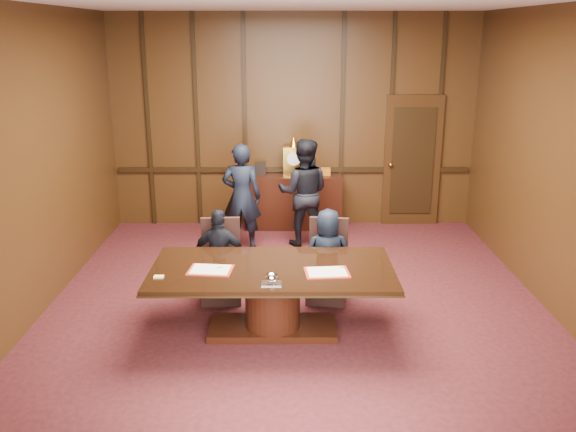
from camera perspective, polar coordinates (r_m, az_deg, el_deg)
The scene contains 13 objects.
room at distance 6.89m, azimuth 1.39°, elevation 4.62°, with size 7.00×7.04×3.50m.
sideboard at distance 10.22m, azimuth 0.52°, elevation 1.56°, with size 1.60×0.45×1.54m.
conference_table at distance 6.66m, azimuth -1.46°, elevation -6.82°, with size 2.62×1.32×0.76m.
folder_left at distance 6.52m, azimuth -7.26°, elevation -5.03°, with size 0.49×0.38×0.02m.
folder_right at distance 6.42m, azimuth 3.66°, elevation -5.28°, with size 0.49×0.37×0.02m.
inkstand at distance 6.13m, azimuth -1.57°, elevation -5.91°, with size 0.20×0.14×0.12m.
notepad at distance 6.44m, azimuth -12.01°, elevation -5.58°, with size 0.10×0.07×0.01m, color #F2DA76.
chair_left at distance 7.59m, azimuth -6.25°, elevation -5.63°, with size 0.51×0.51×0.99m.
chair_right at distance 7.57m, azimuth 3.67°, elevation -5.64°, with size 0.54×0.54×0.99m.
signatory_left at distance 7.42m, azimuth -6.37°, elevation -3.77°, with size 0.69×0.29×1.17m, color black.
signatory_right at distance 7.39m, azimuth 3.73°, elevation -3.78°, with size 0.57×0.37×1.17m, color black.
witness_left at distance 9.18m, azimuth -4.35°, elevation 1.82°, with size 0.59×0.39×1.62m, color black.
witness_right at distance 9.30m, azimuth 1.47°, elevation 2.19°, with size 0.81×0.63×1.66m, color black.
Camera 1 is at (-0.12, -6.60, 3.19)m, focal length 38.00 mm.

